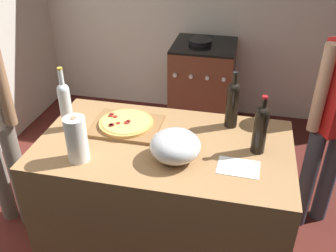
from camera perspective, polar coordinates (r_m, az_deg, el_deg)
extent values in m
cube|color=#511E19|center=(3.21, 2.27, -8.80)|extent=(4.15, 3.30, 0.02)
cube|color=#9E7247|center=(2.34, -0.54, -11.84)|extent=(1.41, 0.79, 0.91)
cube|color=olive|center=(2.21, -6.42, 0.03)|extent=(0.40, 0.32, 0.02)
cylinder|color=tan|center=(2.20, -6.45, 0.46)|extent=(0.32, 0.32, 0.02)
cylinder|color=#EAC660|center=(2.19, -6.46, 0.70)|extent=(0.28, 0.28, 0.00)
cylinder|color=maroon|center=(2.16, -8.62, 0.19)|extent=(0.03, 0.03, 0.01)
cylinder|color=maroon|center=(2.17, -6.34, 0.53)|extent=(0.03, 0.03, 0.01)
cylinder|color=maroon|center=(2.18, -6.09, 0.75)|extent=(0.03, 0.03, 0.01)
cylinder|color=maroon|center=(2.25, -8.83, 1.57)|extent=(0.03, 0.03, 0.01)
cylinder|color=maroon|center=(2.16, -8.77, 0.09)|extent=(0.03, 0.03, 0.01)
cylinder|color=maroon|center=(2.27, -8.63, 1.80)|extent=(0.03, 0.03, 0.01)
cylinder|color=maroon|center=(2.24, -8.12, 1.42)|extent=(0.03, 0.03, 0.01)
cylinder|color=maroon|center=(2.17, -7.66, 0.44)|extent=(0.02, 0.02, 0.01)
cylinder|color=#B2B2B7|center=(1.93, 1.08, -4.95)|extent=(0.11, 0.11, 0.01)
ellipsoid|color=silver|center=(1.89, 1.11, -3.07)|extent=(0.26, 0.26, 0.16)
cylinder|color=white|center=(1.92, -13.86, -2.01)|extent=(0.11, 0.11, 0.25)
cylinder|color=#997551|center=(1.92, -13.86, -1.96)|extent=(0.03, 0.03, 0.25)
cylinder|color=black|center=(2.19, 9.80, 2.78)|extent=(0.07, 0.07, 0.24)
sphere|color=black|center=(2.13, 10.09, 5.63)|extent=(0.07, 0.07, 0.07)
cylinder|color=black|center=(2.11, 10.23, 7.00)|extent=(0.03, 0.03, 0.07)
cylinder|color=black|center=(2.09, 10.33, 7.99)|extent=(0.03, 0.03, 0.01)
cylinder|color=silver|center=(2.20, -15.36, 2.44)|extent=(0.07, 0.07, 0.25)
sphere|color=silver|center=(2.14, -15.83, 5.41)|extent=(0.07, 0.07, 0.07)
cylinder|color=silver|center=(2.12, -16.10, 7.09)|extent=(0.03, 0.03, 0.10)
cylinder|color=gold|center=(2.10, -16.32, 8.45)|extent=(0.03, 0.03, 0.01)
cylinder|color=black|center=(1.99, 13.90, -0.99)|extent=(0.07, 0.07, 0.23)
sphere|color=black|center=(1.93, 14.33, 1.92)|extent=(0.07, 0.07, 0.07)
cylinder|color=black|center=(1.91, 14.54, 3.32)|extent=(0.03, 0.03, 0.06)
cylinder|color=maroon|center=(1.89, 14.68, 4.31)|extent=(0.03, 0.03, 0.01)
cube|color=white|center=(1.91, 10.76, -6.25)|extent=(0.22, 0.16, 0.00)
cube|color=brown|center=(3.80, 5.30, 5.94)|extent=(0.60, 0.59, 0.87)
cube|color=black|center=(3.64, 5.64, 12.26)|extent=(0.60, 0.59, 0.02)
cylinder|color=silver|center=(3.46, 1.06, 7.80)|extent=(0.04, 0.02, 0.04)
cylinder|color=silver|center=(3.43, 3.53, 7.58)|extent=(0.04, 0.02, 0.04)
cylinder|color=silver|center=(3.42, 6.03, 7.33)|extent=(0.04, 0.02, 0.04)
cylinder|color=silver|center=(3.40, 8.55, 7.07)|extent=(0.04, 0.02, 0.04)
cylinder|color=black|center=(3.64, 4.99, 12.79)|extent=(0.22, 0.22, 0.04)
cylinder|color=slate|center=(2.80, -21.98, -7.24)|extent=(0.11, 0.11, 0.82)
cylinder|color=#936B4C|center=(2.41, -24.26, 6.35)|extent=(0.08, 0.08, 0.59)
cylinder|color=#383D4C|center=(2.88, 23.42, -6.93)|extent=(0.11, 0.11, 0.79)
cylinder|color=#383D4C|center=(2.78, 20.62, -7.72)|extent=(0.11, 0.11, 0.79)
cylinder|color=tan|center=(2.39, 22.54, 5.23)|extent=(0.08, 0.08, 0.56)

